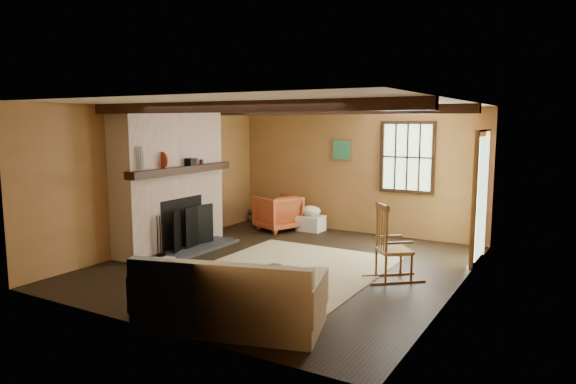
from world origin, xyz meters
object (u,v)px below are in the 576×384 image
Objects in this scene: rocking_chair at (391,248)px; sofa at (230,302)px; fireplace at (171,184)px; laundry_basket at (311,223)px; armchair at (278,213)px.

rocking_chair reaches higher than sofa.
laundry_basket is at bearing 59.25° from fireplace.
fireplace is 3.11× the size of armchair.
rocking_chair is at bearing 53.19° from sofa.
armchair is at bearing 68.75° from fireplace.
sofa is 4.19× the size of laundry_basket.
laundry_basket is 0.65× the size of armchair.
fireplace is 1.15× the size of sofa.
armchair is at bearing -155.71° from laundry_basket.
laundry_basket is (1.42, 2.39, -0.95)m from fireplace.
rocking_chair is 3.33m from laundry_basket.
fireplace reaches higher than rocking_chair.
sofa is at bearing -38.22° from fireplace.
fireplace is 2.25× the size of rocking_chair.
laundry_basket is at bearing 137.45° from armchair.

